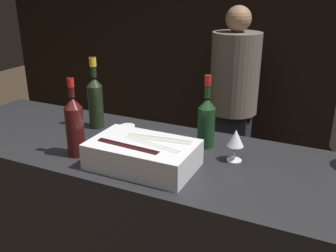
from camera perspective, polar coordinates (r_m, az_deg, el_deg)
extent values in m
cube|color=black|center=(3.78, 15.51, 14.38)|extent=(6.40, 0.06, 2.80)
cube|color=black|center=(1.98, -0.46, -18.35)|extent=(2.46, 0.70, 1.07)
cube|color=silver|center=(1.55, -3.86, -4.37)|extent=(0.43, 0.27, 0.11)
cylinder|color=black|center=(1.51, -6.07, -4.03)|extent=(0.28, 0.08, 0.07)
cylinder|color=#B2B7AD|center=(1.52, -2.50, -3.72)|extent=(0.28, 0.12, 0.07)
cylinder|color=#9EA899|center=(1.57, -1.28, -2.97)|extent=(0.28, 0.11, 0.07)
cylinder|color=silver|center=(1.65, 10.04, -5.14)|extent=(0.06, 0.06, 0.00)
cylinder|color=silver|center=(1.63, 10.12, -4.04)|extent=(0.01, 0.01, 0.07)
cone|color=silver|center=(1.61, 10.27, -1.80)|extent=(0.07, 0.07, 0.07)
cylinder|color=silver|center=(1.88, -6.21, -0.70)|extent=(0.08, 0.08, 0.05)
sphere|color=#EFB256|center=(1.88, -6.21, -0.62)|extent=(0.03, 0.03, 0.03)
cylinder|color=black|center=(1.99, -10.93, 2.88)|extent=(0.08, 0.08, 0.22)
cone|color=black|center=(1.96, -11.20, 6.66)|extent=(0.08, 0.08, 0.05)
cylinder|color=black|center=(1.94, -11.35, 8.76)|extent=(0.03, 0.03, 0.10)
cylinder|color=gold|center=(1.93, -11.41, 9.55)|extent=(0.04, 0.04, 0.05)
cylinder|color=#143319|center=(1.74, 5.83, -0.21)|extent=(0.08, 0.08, 0.19)
cone|color=#143319|center=(1.70, 5.97, 3.52)|extent=(0.08, 0.08, 0.05)
cylinder|color=#143319|center=(1.68, 6.07, 5.98)|extent=(0.03, 0.03, 0.10)
cylinder|color=red|center=(1.67, 6.11, 6.92)|extent=(0.03, 0.03, 0.05)
cylinder|color=#380F0F|center=(1.68, -13.95, -0.88)|extent=(0.08, 0.08, 0.22)
cone|color=#380F0F|center=(1.64, -14.35, 3.47)|extent=(0.08, 0.08, 0.05)
cylinder|color=#380F0F|center=(1.62, -14.56, 5.66)|extent=(0.02, 0.02, 0.08)
cylinder|color=red|center=(1.61, -14.63, 6.44)|extent=(0.03, 0.03, 0.04)
cube|color=black|center=(3.46, 9.42, -3.55)|extent=(0.31, 0.23, 0.73)
cylinder|color=#60564C|center=(3.24, 10.16, 7.90)|extent=(0.41, 0.41, 0.68)
sphere|color=#997051|center=(3.17, 10.69, 15.77)|extent=(0.21, 0.21, 0.21)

